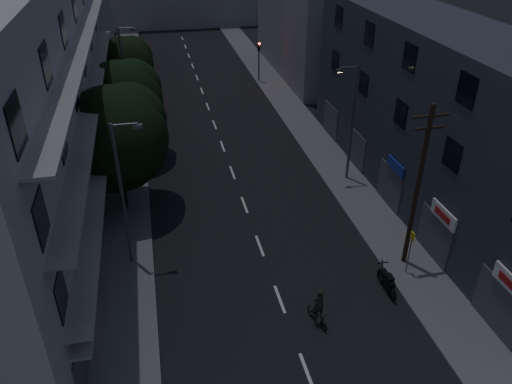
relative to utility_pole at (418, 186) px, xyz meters
name	(u,v)px	position (x,y,z in m)	size (l,w,h in m)	color
ground	(222,144)	(-7.31, 17.17, -4.87)	(160.00, 160.00, 0.00)	black
sidewalk_left	(127,152)	(-14.81, 17.17, -4.79)	(3.00, 90.00, 0.15)	#565659
sidewalk_right	(310,135)	(0.19, 17.17, -4.79)	(3.00, 90.00, 0.15)	#565659
lane_markings	(211,115)	(-7.31, 23.42, -4.86)	(0.15, 60.50, 0.01)	beige
building_left	(30,103)	(-19.29, 10.17, 2.13)	(7.00, 36.00, 14.00)	#9F9F9A
building_right	(441,119)	(4.68, 6.17, 0.63)	(6.19, 28.00, 11.00)	#292E38
building_far_right	(305,12)	(4.69, 34.17, 1.63)	(6.00, 20.00, 13.00)	slate
tree_near	(115,135)	(-14.79, 8.99, 0.22)	(6.40, 6.40, 7.89)	black
tree_mid	(122,99)	(-14.54, 16.13, -0.13)	(5.96, 5.96, 7.34)	black
tree_far	(125,64)	(-14.49, 26.69, -0.64)	(5.27, 5.27, 6.51)	black
traffic_signal_far_right	(259,53)	(-0.98, 31.65, -1.77)	(0.28, 0.37, 4.10)	black
traffic_signal_far_left	(131,56)	(-14.06, 33.55, -1.77)	(0.28, 0.37, 4.10)	black
street_lamp_left_near	(124,189)	(-14.31, 3.23, -0.27)	(1.51, 0.25, 8.00)	#595D61
street_lamp_right	(351,119)	(0.27, 9.48, -0.27)	(1.51, 0.25, 8.00)	#515258
street_lamp_left_far	(125,71)	(-14.37, 23.45, -0.27)	(1.51, 0.25, 8.00)	#5B5E63
utility_pole	(418,186)	(0.00, 0.00, 0.00)	(1.80, 0.24, 9.00)	black
bus_stop_sign	(411,245)	(-0.32, -0.88, -2.98)	(0.06, 0.35, 2.52)	#595B60
motorcycle	(387,282)	(-1.88, -1.82, -4.33)	(0.62, 2.14, 1.37)	black
cyclist	(318,312)	(-6.01, -3.24, -4.18)	(0.98, 1.70, 2.03)	black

